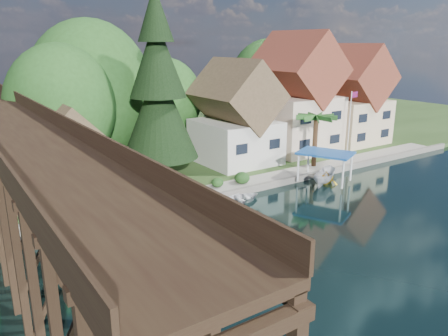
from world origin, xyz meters
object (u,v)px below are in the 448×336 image
(boat_white_a, at_px, (242,197))
(boat_yellow, at_px, (327,176))
(house_left, at_px, (236,119))
(flagpole, at_px, (351,116))
(house_center, at_px, (295,101))
(boat_canopy, at_px, (324,170))
(trestle_bridge, at_px, (21,179))
(palm_tree, at_px, (316,119))
(conifer, at_px, (158,90))
(tugboat, at_px, (198,206))
(shed, at_px, (68,158))
(house_right, at_px, (350,101))

(boat_white_a, distance_m, boat_yellow, 9.73)
(house_left, height_order, flagpole, house_left)
(flagpole, bearing_deg, boat_yellow, -150.45)
(house_center, height_order, boat_canopy, house_center)
(boat_yellow, bearing_deg, trestle_bridge, 78.99)
(house_center, bearing_deg, flagpole, -58.04)
(palm_tree, bearing_deg, conifer, 161.73)
(tugboat, xyz_separation_m, boat_canopy, (13.77, -0.25, 0.70))
(trestle_bridge, bearing_deg, conifer, 35.51)
(tugboat, bearing_deg, shed, 132.84)
(conifer, distance_m, palm_tree, 16.30)
(shed, distance_m, tugboat, 11.56)
(shed, xyz_separation_m, flagpole, (30.40, -3.46, 1.17))
(palm_tree, distance_m, flagpole, 6.81)
(trestle_bridge, bearing_deg, boat_yellow, 2.08)
(house_center, relative_size, palm_tree, 2.41)
(palm_tree, height_order, boat_canopy, palm_tree)
(house_left, relative_size, boat_yellow, 4.37)
(tugboat, distance_m, boat_canopy, 13.79)
(palm_tree, bearing_deg, house_center, 63.76)
(house_center, distance_m, shed, 27.20)
(house_left, distance_m, house_center, 9.10)
(tugboat, bearing_deg, boat_canopy, -1.03)
(boat_canopy, bearing_deg, conifer, 145.56)
(shed, bearing_deg, house_center, 4.24)
(house_center, bearing_deg, tugboat, -152.43)
(flagpole, bearing_deg, trestle_bridge, -170.58)
(house_left, xyz_separation_m, conifer, (-9.43, -1.15, 3.72))
(tugboat, bearing_deg, boat_white_a, 4.16)
(house_center, xyz_separation_m, house_right, (9.00, -0.50, -0.64))
(conifer, bearing_deg, boat_canopy, -34.44)
(boat_white_a, bearing_deg, house_right, -68.78)
(house_left, bearing_deg, conifer, -173.07)
(house_center, distance_m, tugboat, 22.68)
(boat_white_a, bearing_deg, tugboat, 94.11)
(conifer, relative_size, boat_white_a, 4.98)
(tugboat, distance_m, boat_yellow, 14.20)
(shed, relative_size, palm_tree, 1.36)
(flagpole, bearing_deg, boat_white_a, -166.61)
(palm_tree, distance_m, tugboat, 17.24)
(palm_tree, bearing_deg, shed, 168.91)
(boat_yellow, bearing_deg, palm_tree, -41.02)
(tugboat, bearing_deg, flagpole, 11.62)
(conifer, relative_size, boat_canopy, 2.98)
(boat_canopy, bearing_deg, house_center, 61.42)
(trestle_bridge, distance_m, boat_yellow, 27.18)
(flagpole, distance_m, tugboat, 23.72)
(conifer, bearing_deg, tugboat, -96.75)
(conifer, xyz_separation_m, palm_tree, (15.16, -5.00, -3.33))
(house_right, height_order, shed, house_right)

